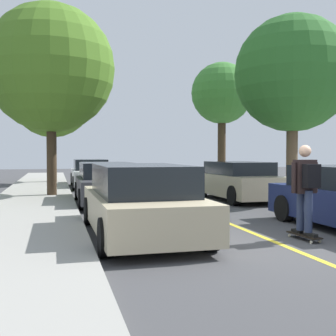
{
  "coord_description": "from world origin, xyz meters",
  "views": [
    {
      "loc": [
        -3.96,
        -7.09,
        1.66
      ],
      "look_at": [
        0.31,
        9.42,
        1.08
      ],
      "focal_mm": 46.69,
      "sensor_mm": 36.0,
      "label": 1
    }
  ],
  "objects_px": {
    "parked_car_right_near": "(239,181)",
    "skateboard": "(304,235)",
    "street_tree_right_near": "(222,94)",
    "skateboarder": "(306,184)",
    "parked_car_left_far": "(90,174)",
    "street_tree_left_near": "(52,97)",
    "street_tree_right_nearest": "(293,74)",
    "streetlamp": "(220,117)",
    "parked_car_left_nearest": "(140,201)",
    "street_tree_left_nearest": "(51,69)",
    "parked_car_left_near": "(107,183)"
  },
  "relations": [
    {
      "from": "parked_car_right_near",
      "to": "skateboard",
      "type": "relative_size",
      "value": 5.06
    },
    {
      "from": "street_tree_right_near",
      "to": "skateboarder",
      "type": "bearing_deg",
      "value": -104.75
    },
    {
      "from": "parked_car_left_far",
      "to": "skateboard",
      "type": "distance_m",
      "value": 14.3
    },
    {
      "from": "street_tree_left_near",
      "to": "street_tree_right_nearest",
      "type": "distance_m",
      "value": 13.2
    },
    {
      "from": "parked_car_right_near",
      "to": "skateboard",
      "type": "distance_m",
      "value": 7.1
    },
    {
      "from": "street_tree_right_nearest",
      "to": "streetlamp",
      "type": "relative_size",
      "value": 1.08
    },
    {
      "from": "parked_car_left_nearest",
      "to": "street_tree_right_nearest",
      "type": "height_order",
      "value": "street_tree_right_nearest"
    },
    {
      "from": "parked_car_left_far",
      "to": "parked_car_right_near",
      "type": "relative_size",
      "value": 1.07
    },
    {
      "from": "street_tree_right_near",
      "to": "streetlamp",
      "type": "xyz_separation_m",
      "value": [
        -0.02,
        0.14,
        -1.11
      ]
    },
    {
      "from": "parked_car_left_nearest",
      "to": "street_tree_right_near",
      "type": "height_order",
      "value": "street_tree_right_near"
    },
    {
      "from": "parked_car_left_far",
      "to": "parked_car_left_nearest",
      "type": "bearing_deg",
      "value": -90.0
    },
    {
      "from": "street_tree_left_near",
      "to": "street_tree_right_nearest",
      "type": "xyz_separation_m",
      "value": [
        8.18,
        -10.36,
        -0.22
      ]
    },
    {
      "from": "street_tree_left_near",
      "to": "streetlamp",
      "type": "xyz_separation_m",
      "value": [
        8.16,
        -3.54,
        -1.15
      ]
    },
    {
      "from": "parked_car_left_nearest",
      "to": "street_tree_left_nearest",
      "type": "distance_m",
      "value": 9.05
    },
    {
      "from": "street_tree_left_nearest",
      "to": "skateboard",
      "type": "height_order",
      "value": "street_tree_left_nearest"
    },
    {
      "from": "parked_car_left_far",
      "to": "street_tree_right_nearest",
      "type": "height_order",
      "value": "street_tree_right_nearest"
    },
    {
      "from": "parked_car_left_far",
      "to": "parked_car_left_near",
      "type": "bearing_deg",
      "value": -90.0
    },
    {
      "from": "skateboard",
      "to": "street_tree_right_near",
      "type": "bearing_deg",
      "value": 75.2
    },
    {
      "from": "street_tree_left_near",
      "to": "parked_car_left_near",
      "type": "bearing_deg",
      "value": -79.69
    },
    {
      "from": "street_tree_left_nearest",
      "to": "skateboard",
      "type": "distance_m",
      "value": 11.24
    },
    {
      "from": "street_tree_left_nearest",
      "to": "skateboard",
      "type": "relative_size",
      "value": 8.08
    },
    {
      "from": "parked_car_left_far",
      "to": "street_tree_right_near",
      "type": "bearing_deg",
      "value": -8.37
    },
    {
      "from": "parked_car_left_nearest",
      "to": "street_tree_right_near",
      "type": "bearing_deg",
      "value": 61.63
    },
    {
      "from": "street_tree_left_nearest",
      "to": "parked_car_left_near",
      "type": "bearing_deg",
      "value": -49.99
    },
    {
      "from": "skateboard",
      "to": "parked_car_left_nearest",
      "type": "bearing_deg",
      "value": 158.6
    },
    {
      "from": "parked_car_right_near",
      "to": "skateboarder",
      "type": "height_order",
      "value": "skateboarder"
    },
    {
      "from": "street_tree_right_nearest",
      "to": "skateboarder",
      "type": "bearing_deg",
      "value": -118.32
    },
    {
      "from": "skateboard",
      "to": "skateboarder",
      "type": "bearing_deg",
      "value": -85.28
    },
    {
      "from": "street_tree_left_nearest",
      "to": "street_tree_left_near",
      "type": "relative_size",
      "value": 1.04
    },
    {
      "from": "street_tree_right_nearest",
      "to": "street_tree_right_near",
      "type": "relative_size",
      "value": 1.05
    },
    {
      "from": "streetlamp",
      "to": "parked_car_left_far",
      "type": "bearing_deg",
      "value": 172.8
    },
    {
      "from": "skateboarder",
      "to": "street_tree_right_near",
      "type": "bearing_deg",
      "value": 75.25
    },
    {
      "from": "street_tree_left_near",
      "to": "parked_car_left_nearest",
      "type": "bearing_deg",
      "value": -83.49
    },
    {
      "from": "parked_car_right_near",
      "to": "skateboard",
      "type": "bearing_deg",
      "value": -103.64
    },
    {
      "from": "street_tree_left_nearest",
      "to": "street_tree_right_near",
      "type": "height_order",
      "value": "street_tree_left_nearest"
    },
    {
      "from": "parked_car_left_nearest",
      "to": "parked_car_right_near",
      "type": "height_order",
      "value": "parked_car_left_nearest"
    },
    {
      "from": "parked_car_left_nearest",
      "to": "street_tree_left_near",
      "type": "bearing_deg",
      "value": 96.51
    },
    {
      "from": "parked_car_right_near",
      "to": "streetlamp",
      "type": "bearing_deg",
      "value": 74.45
    },
    {
      "from": "parked_car_left_far",
      "to": "skateboard",
      "type": "relative_size",
      "value": 5.4
    },
    {
      "from": "streetlamp",
      "to": "skateboarder",
      "type": "relative_size",
      "value": 3.43
    },
    {
      "from": "street_tree_left_near",
      "to": "street_tree_right_nearest",
      "type": "height_order",
      "value": "street_tree_left_near"
    },
    {
      "from": "street_tree_right_nearest",
      "to": "skateboard",
      "type": "bearing_deg",
      "value": -118.47
    },
    {
      "from": "parked_car_left_near",
      "to": "parked_car_left_far",
      "type": "relative_size",
      "value": 0.96
    },
    {
      "from": "skateboarder",
      "to": "parked_car_left_near",
      "type": "bearing_deg",
      "value": 113.0
    },
    {
      "from": "parked_car_right_near",
      "to": "street_tree_left_nearest",
      "type": "distance_m",
      "value": 7.89
    },
    {
      "from": "parked_car_left_far",
      "to": "street_tree_left_nearest",
      "type": "height_order",
      "value": "street_tree_left_nearest"
    },
    {
      "from": "street_tree_left_nearest",
      "to": "street_tree_right_near",
      "type": "bearing_deg",
      "value": 25.81
    },
    {
      "from": "parked_car_left_near",
      "to": "parked_car_left_far",
      "type": "xyz_separation_m",
      "value": [
        0.0,
        7.01,
        -0.0
      ]
    },
    {
      "from": "street_tree_right_nearest",
      "to": "skateboarder",
      "type": "distance_m",
      "value": 7.99
    },
    {
      "from": "parked_car_left_nearest",
      "to": "skateboarder",
      "type": "xyz_separation_m",
      "value": [
        2.97,
        -1.2,
        0.37
      ]
    }
  ]
}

